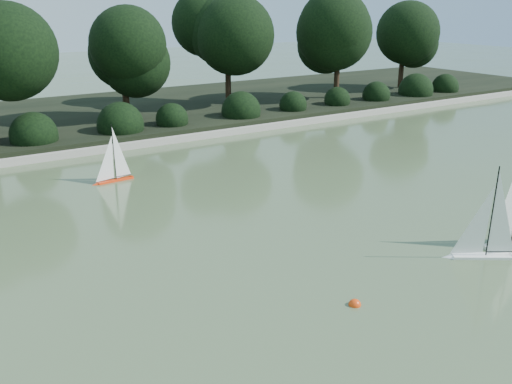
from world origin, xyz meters
TOP-DOWN VIEW (x-y plane):
  - ground at (0.00, 0.00)m, footprint 80.00×80.00m
  - pond_coping at (0.00, 9.00)m, footprint 40.00×0.35m
  - far_bank at (0.00, 13.00)m, footprint 40.00×8.00m
  - tree_line at (1.23, 11.44)m, footprint 26.31×3.93m
  - shrub_hedge at (0.00, 9.90)m, footprint 29.10×1.10m
  - sailboat_white_a at (2.12, -0.42)m, footprint 1.03×0.76m
  - sailboat_orange at (-1.28, 6.38)m, footprint 0.97×0.23m
  - race_buoy at (-0.44, -0.48)m, footprint 0.16×0.16m

SIDE VIEW (x-z plane):
  - ground at x=0.00m, z-range 0.00..0.00m
  - race_buoy at x=-0.44m, z-range -0.08..0.08m
  - pond_coping at x=0.00m, z-range 0.00..0.18m
  - far_bank at x=0.00m, z-range 0.00..0.30m
  - sailboat_orange at x=-1.28m, z-range -0.45..0.87m
  - sailboat_white_a at x=2.12m, z-range -0.54..1.03m
  - shrub_hedge at x=0.00m, z-range -0.10..1.00m
  - tree_line at x=1.23m, z-range 0.45..4.83m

